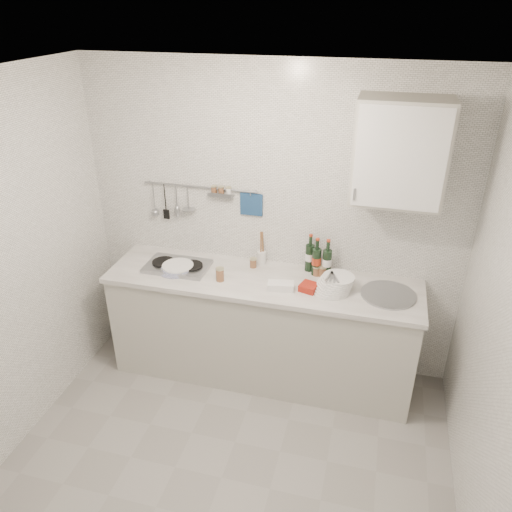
{
  "coord_description": "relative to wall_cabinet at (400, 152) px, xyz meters",
  "views": [
    {
      "loc": [
        0.79,
        -2.13,
        2.87
      ],
      "look_at": [
        0.0,
        0.9,
        1.22
      ],
      "focal_mm": 35.0,
      "sensor_mm": 36.0,
      "label": 1
    }
  ],
  "objects": [
    {
      "name": "butter_dish",
      "position": [
        -0.73,
        -0.23,
        -1.0
      ],
      "size": [
        0.21,
        0.13,
        0.06
      ],
      "primitive_type": "cube",
      "rotation": [
        0.0,
        0.0,
        0.17
      ],
      "color": "white",
      "rests_on": "counter"
    },
    {
      "name": "jar_d",
      "position": [
        -1.2,
        -0.23,
        -0.97
      ],
      "size": [
        0.06,
        0.06,
        0.11
      ],
      "rotation": [
        0.0,
        0.0,
        0.17
      ],
      "color": "brown",
      "rests_on": "counter"
    },
    {
      "name": "utensil_crock",
      "position": [
        -0.96,
        0.12,
        -0.96
      ],
      "size": [
        0.07,
        0.07,
        0.29
      ],
      "rotation": [
        0.0,
        0.0,
        0.0
      ],
      "color": "white",
      "rests_on": "counter"
    },
    {
      "name": "strawberry_punnet",
      "position": [
        -0.52,
        -0.19,
        -1.0
      ],
      "size": [
        0.15,
        0.15,
        0.05
      ],
      "primitive_type": "cube",
      "rotation": [
        0.0,
        0.0,
        -0.28
      ],
      "color": "#A82C12",
      "rests_on": "counter"
    },
    {
      "name": "jar_c",
      "position": [
        -0.45,
        0.04,
        -0.99
      ],
      "size": [
        0.07,
        0.07,
        0.09
      ],
      "rotation": [
        0.0,
        0.0,
        -0.04
      ],
      "color": "brown",
      "rests_on": "counter"
    },
    {
      "name": "wall_rail",
      "position": [
        -1.5,
        0.15,
        -0.52
      ],
      "size": [
        0.98,
        0.09,
        0.34
      ],
      "color": "#93969B",
      "rests_on": "back_wall"
    },
    {
      "name": "back_wall",
      "position": [
        -0.9,
        0.18,
        -0.7
      ],
      "size": [
        3.0,
        0.02,
        2.5
      ],
      "primitive_type": "cube",
      "color": "silver",
      "rests_on": "floor"
    },
    {
      "name": "wall_right",
      "position": [
        0.6,
        -1.22,
        -0.7
      ],
      "size": [
        0.02,
        2.8,
        2.5
      ],
      "primitive_type": "cube",
      "color": "silver",
      "rests_on": "floor"
    },
    {
      "name": "counter",
      "position": [
        -0.89,
        -0.12,
        -1.52
      ],
      "size": [
        2.44,
        0.64,
        0.96
      ],
      "color": "#B0AEA3",
      "rests_on": "floor"
    },
    {
      "name": "plate_stack_hob",
      "position": [
        -1.59,
        -0.16,
        -1.01
      ],
      "size": [
        0.28,
        0.27,
        0.05
      ],
      "rotation": [
        0.0,
        0.0,
        -0.36
      ],
      "color": "#4955A5",
      "rests_on": "counter"
    },
    {
      "name": "wine_bottles",
      "position": [
        -0.5,
        0.07,
        -0.87
      ],
      "size": [
        0.22,
        0.13,
        0.31
      ],
      "rotation": [
        0.0,
        0.0,
        -0.37
      ],
      "color": "black",
      "rests_on": "counter"
    },
    {
      "name": "jar_a",
      "position": [
        -1.01,
        0.05,
        -0.99
      ],
      "size": [
        0.06,
        0.06,
        0.08
      ],
      "rotation": [
        0.0,
        0.0,
        -0.2
      ],
      "color": "brown",
      "rests_on": "counter"
    },
    {
      "name": "wall_cabinet",
      "position": [
        0.0,
        0.0,
        0.0
      ],
      "size": [
        0.6,
        0.38,
        0.7
      ],
      "color": "#B0AEA3",
      "rests_on": "back_wall"
    },
    {
      "name": "jar_b",
      "position": [
        -0.5,
        0.05,
        -0.99
      ],
      "size": [
        0.07,
        0.07,
        0.08
      ],
      "rotation": [
        0.0,
        0.0,
        0.26
      ],
      "color": "brown",
      "rests_on": "counter"
    },
    {
      "name": "ceiling",
      "position": [
        -0.9,
        -1.22,
        0.55
      ],
      "size": [
        3.0,
        3.0,
        0.0
      ],
      "primitive_type": "plane",
      "rotation": [
        3.14,
        0.0,
        0.0
      ],
      "color": "silver",
      "rests_on": "back_wall"
    },
    {
      "name": "floor",
      "position": [
        -0.9,
        -1.22,
        -1.95
      ],
      "size": [
        3.0,
        3.0,
        0.0
      ],
      "primitive_type": "plane",
      "color": "gray",
      "rests_on": "ground"
    },
    {
      "name": "plate_stack_sink",
      "position": [
        -0.34,
        -0.15,
        -0.97
      ],
      "size": [
        0.3,
        0.29,
        0.12
      ],
      "rotation": [
        0.0,
        0.0,
        0.12
      ],
      "color": "white",
      "rests_on": "counter"
    }
  ]
}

